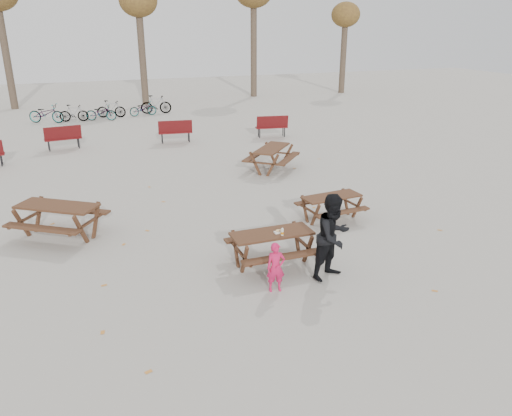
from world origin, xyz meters
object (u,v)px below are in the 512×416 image
object	(u,v)px
soda_bottle	(282,232)
picnic_table_north	(59,221)
main_picnic_table	(272,240)
food_tray	(278,232)
picnic_table_far	(272,159)
picnic_table_east	(331,208)
adult	(333,237)
child	(276,267)

from	to	relation	value
soda_bottle	picnic_table_north	world-z (taller)	soda_bottle
main_picnic_table	soda_bottle	xyz separation A→B (m)	(0.15, -0.22, 0.26)
food_tray	main_picnic_table	bearing A→B (deg)	149.35
picnic_table_far	main_picnic_table	bearing A→B (deg)	-160.47
food_tray	picnic_table_far	bearing A→B (deg)	68.86
picnic_table_east	picnic_table_north	world-z (taller)	picnic_table_north
picnic_table_north	food_tray	bearing A→B (deg)	-1.52
picnic_table_east	picnic_table_north	bearing A→B (deg)	163.57
main_picnic_table	adult	xyz separation A→B (m)	(0.98, -0.98, 0.34)
picnic_table_east	child	bearing A→B (deg)	-139.18
food_tray	child	xyz separation A→B (m)	(-0.49, -1.04, -0.27)
food_tray	soda_bottle	bearing A→B (deg)	-79.94
adult	picnic_table_north	bearing A→B (deg)	120.45
food_tray	child	world-z (taller)	child
soda_bottle	picnic_table_east	distance (m)	3.26
picnic_table_east	picnic_table_far	bearing A→B (deg)	80.73
food_tray	picnic_table_far	size ratio (longest dim) A/B	0.09
main_picnic_table	picnic_table_east	xyz separation A→B (m)	(2.55, 1.93, -0.24)
food_tray	child	distance (m)	1.18
child	picnic_table_north	xyz separation A→B (m)	(-4.07, 4.40, -0.09)
child	picnic_table_far	bearing A→B (deg)	78.27
adult	food_tray	bearing A→B (deg)	112.15
picnic_table_far	adult	bearing A→B (deg)	-151.60
picnic_table_north	picnic_table_far	bearing A→B (deg)	62.31
picnic_table_east	main_picnic_table	bearing A→B (deg)	-148.26
picnic_table_far	food_tray	bearing A→B (deg)	-159.42
child	picnic_table_far	size ratio (longest dim) A/B	0.53
child	adult	world-z (taller)	adult
food_tray	adult	bearing A→B (deg)	-46.52
picnic_table_north	picnic_table_far	distance (m)	8.25
soda_bottle	child	world-z (taller)	child
main_picnic_table	picnic_table_east	bearing A→B (deg)	37.18
child	picnic_table_far	world-z (taller)	child
main_picnic_table	picnic_table_far	bearing A→B (deg)	67.81
soda_bottle	picnic_table_north	size ratio (longest dim) A/B	0.08
soda_bottle	adult	distance (m)	1.12
adult	picnic_table_north	xyz separation A→B (m)	(-5.41, 4.26, -0.50)
picnic_table_far	soda_bottle	bearing A→B (deg)	-158.83
soda_bottle	picnic_table_north	distance (m)	5.79
food_tray	picnic_table_far	xyz separation A→B (m)	(2.77, 7.16, -0.37)
soda_bottle	picnic_table_far	distance (m)	7.82
main_picnic_table	picnic_table_north	bearing A→B (deg)	143.45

